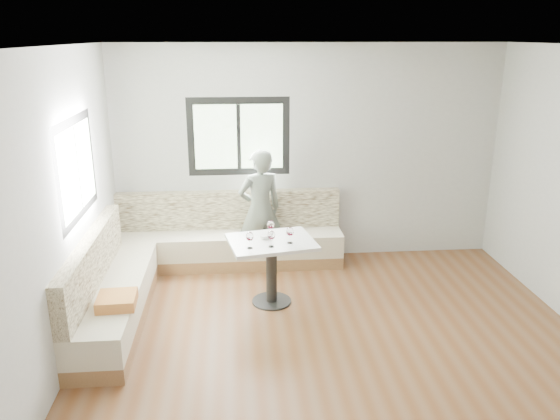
% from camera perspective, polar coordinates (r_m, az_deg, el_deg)
% --- Properties ---
extents(room, '(5.01, 5.01, 2.81)m').
position_cam_1_polar(room, '(4.81, 5.90, -0.15)').
color(room, brown).
rests_on(room, ground).
extents(banquette, '(2.90, 2.80, 0.95)m').
position_cam_1_polar(banquette, '(6.59, -9.98, -5.26)').
color(banquette, '#95683F').
rests_on(banquette, ground).
extents(table, '(1.03, 0.86, 0.75)m').
position_cam_1_polar(table, '(6.03, -0.90, -4.85)').
color(table, black).
rests_on(table, ground).
extents(person, '(0.65, 0.53, 1.56)m').
position_cam_1_polar(person, '(6.91, -2.10, 0.07)').
color(person, slate).
rests_on(person, ground).
extents(olive_ramekin, '(0.10, 0.10, 0.04)m').
position_cam_1_polar(olive_ramekin, '(6.01, -1.61, -2.82)').
color(olive_ramekin, white).
rests_on(olive_ramekin, table).
extents(wine_glass_a, '(0.08, 0.08, 0.18)m').
position_cam_1_polar(wine_glass_a, '(5.71, -3.18, -2.83)').
color(wine_glass_a, white).
rests_on(wine_glass_a, table).
extents(wine_glass_b, '(0.08, 0.08, 0.18)m').
position_cam_1_polar(wine_glass_b, '(5.74, -0.92, -2.70)').
color(wine_glass_b, white).
rests_on(wine_glass_b, table).
extents(wine_glass_c, '(0.08, 0.08, 0.18)m').
position_cam_1_polar(wine_glass_c, '(5.84, 1.05, -2.32)').
color(wine_glass_c, white).
rests_on(wine_glass_c, table).
extents(wine_glass_d, '(0.08, 0.08, 0.18)m').
position_cam_1_polar(wine_glass_d, '(6.05, -0.98, -1.59)').
color(wine_glass_d, white).
rests_on(wine_glass_d, table).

